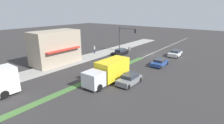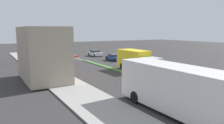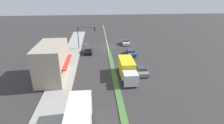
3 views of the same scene
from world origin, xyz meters
TOP-DOWN VIEW (x-y plane):
  - ground_plane at (0.00, 18.00)m, footprint 160.00×160.00m
  - sidewalk_right at (9.00, 18.50)m, footprint 4.00×73.00m
  - median_strip at (0.00, 27.00)m, footprint 0.90×46.00m
  - lane_marking_center at (0.00, 0.00)m, footprint 0.16×60.00m
  - building_corner_store at (10.48, 16.76)m, footprint 4.96×8.46m
  - traffic_signal_main at (6.12, 0.96)m, footprint 4.59×0.34m
  - pedestrian at (10.12, 7.02)m, footprint 0.34×0.34m
  - warning_aframe_sign at (5.83, -0.85)m, footprint 0.45×0.53m
  - delivery_truck at (-2.20, 17.35)m, footprint 2.44×7.50m
  - city_bus at (5.00, 32.02)m, footprint 2.56×11.00m
  - coupe_blue at (-5.00, 6.44)m, footprint 1.87×3.85m
  - suv_grey at (-5.00, 16.41)m, footprint 1.83×3.88m
  - suv_black at (5.00, 4.29)m, footprint 1.73×4.08m
  - van_white at (-5.00, -1.84)m, footprint 1.91×3.83m

SIDE VIEW (x-z plane):
  - ground_plane at x=0.00m, z-range 0.00..0.00m
  - lane_marking_center at x=0.00m, z-range 0.00..0.01m
  - median_strip at x=0.00m, z-range 0.00..0.10m
  - sidewalk_right at x=9.00m, z-range 0.00..0.12m
  - warning_aframe_sign at x=5.83m, z-range 0.01..0.84m
  - coupe_blue at x=-5.00m, z-range -0.01..1.18m
  - suv_black at x=5.00m, z-range -0.03..1.30m
  - van_white at x=-5.00m, z-range -0.02..1.30m
  - suv_grey at x=-5.00m, z-range -0.02..1.32m
  - pedestrian at x=10.12m, z-range 0.17..1.91m
  - delivery_truck at x=-2.20m, z-range 0.03..2.90m
  - city_bus at x=5.00m, z-range 0.12..3.38m
  - building_corner_store at x=10.48m, z-range 0.12..6.01m
  - traffic_signal_main at x=6.12m, z-range 1.10..6.70m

